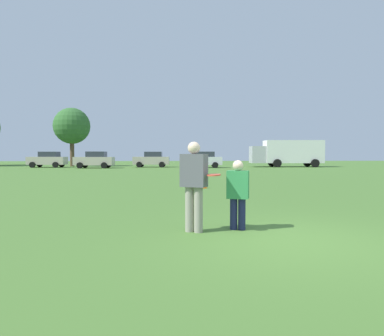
% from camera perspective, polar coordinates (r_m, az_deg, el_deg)
% --- Properties ---
extents(ground_plane, '(149.05, 149.05, 0.00)m').
position_cam_1_polar(ground_plane, '(6.63, 15.41, -11.17)').
color(ground_plane, '#47702D').
extents(player_thrower, '(0.57, 0.47, 1.77)m').
position_cam_1_polar(player_thrower, '(6.97, 0.31, -2.12)').
color(player_thrower, gray).
rests_on(player_thrower, ground).
extents(player_defender, '(0.49, 0.37, 1.41)m').
position_cam_1_polar(player_defender, '(7.26, 7.34, -3.69)').
color(player_defender, '#1E234C').
rests_on(player_defender, ground).
extents(frisbee, '(0.27, 0.27, 0.05)m').
position_cam_1_polar(frisbee, '(6.82, 3.48, -1.11)').
color(frisbee, '#E54C33').
extents(traffic_cone, '(0.32, 0.32, 0.48)m').
position_cam_1_polar(traffic_cone, '(16.04, 1.81, -2.42)').
color(traffic_cone, '#D8590C').
rests_on(traffic_cone, ground).
extents(parked_car_near_left, '(4.30, 2.40, 1.82)m').
position_cam_1_polar(parked_car_near_left, '(44.43, -22.07, 1.28)').
color(parked_car_near_left, '#B7AD99').
rests_on(parked_car_near_left, ground).
extents(parked_car_mid_left, '(4.30, 2.40, 1.82)m').
position_cam_1_polar(parked_car_mid_left, '(40.62, -15.29, 1.29)').
color(parked_car_mid_left, '#B7AD99').
rests_on(parked_car_mid_left, ground).
extents(parked_car_center, '(4.30, 2.40, 1.82)m').
position_cam_1_polar(parked_car_center, '(42.30, -6.44, 1.39)').
color(parked_car_center, '#B7AD99').
rests_on(parked_car_center, ground).
extents(parked_car_mid_right, '(4.30, 2.40, 1.82)m').
position_cam_1_polar(parked_car_mid_right, '(40.32, 1.87, 1.36)').
color(parked_car_mid_right, silver).
rests_on(parked_car_mid_right, ground).
extents(box_truck, '(8.62, 3.32, 3.18)m').
position_cam_1_polar(box_truck, '(44.33, 15.06, 2.43)').
color(box_truck, white).
rests_on(box_truck, ground).
extents(tree_east_oak, '(4.52, 4.52, 7.35)m').
position_cam_1_polar(tree_east_oak, '(47.49, -18.67, 6.36)').
color(tree_east_oak, brown).
rests_on(tree_east_oak, ground).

